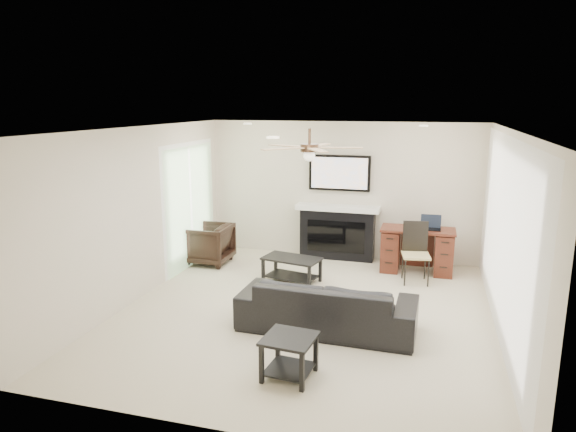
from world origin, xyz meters
name	(u,v)px	position (x,y,z in m)	size (l,w,h in m)	color
room_shell	(322,192)	(0.19, 0.08, 1.68)	(5.50, 5.54, 2.52)	#BCB197
sofa	(327,305)	(0.38, -0.46, 0.32)	(2.22, 0.87, 0.65)	black
armchair	(208,244)	(-2.22, 1.69, 0.35)	(0.76, 0.78, 0.71)	black
coffee_table	(292,270)	(-0.52, 1.14, 0.20)	(0.90, 0.50, 0.40)	black
end_table_near	(289,357)	(0.23, -1.71, 0.23)	(0.52, 0.52, 0.45)	black
end_table_left	(151,266)	(-2.77, 0.64, 0.23)	(0.50, 0.50, 0.45)	black
fireplace_unit	(338,208)	(-0.05, 2.58, 0.95)	(1.52, 0.34, 1.91)	black
desk	(417,250)	(1.40, 2.18, 0.38)	(1.22, 0.56, 0.76)	#3F1B0F
desk_chair	(416,253)	(1.40, 1.63, 0.48)	(0.42, 0.44, 0.97)	black
laptop	(431,223)	(1.60, 2.16, 0.88)	(0.33, 0.24, 0.23)	black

